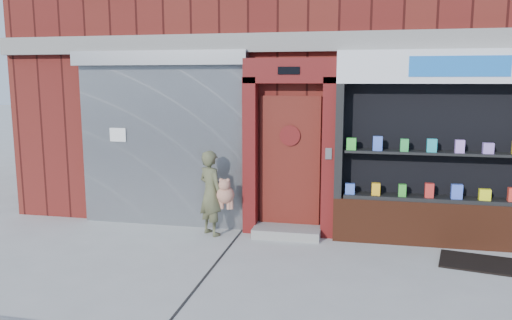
# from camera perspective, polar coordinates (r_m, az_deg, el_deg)

# --- Properties ---
(ground) EXTENTS (80.00, 80.00, 0.00)m
(ground) POSITION_cam_1_polar(r_m,az_deg,el_deg) (6.69, 7.93, -13.40)
(ground) COLOR #9E9E99
(ground) RESTS_ON ground
(building) EXTENTS (12.00, 8.16, 8.00)m
(building) POSITION_cam_1_polar(r_m,az_deg,el_deg) (12.26, 10.40, 15.75)
(building) COLOR #591814
(building) RESTS_ON ground
(shutter_bay) EXTENTS (3.10, 0.30, 3.04)m
(shutter_bay) POSITION_cam_1_polar(r_m,az_deg,el_deg) (8.81, -10.76, 3.54)
(shutter_bay) COLOR gray
(shutter_bay) RESTS_ON ground
(red_door_bay) EXTENTS (1.52, 0.58, 2.90)m
(red_door_bay) POSITION_cam_1_polar(r_m,az_deg,el_deg) (8.18, 3.82, 1.42)
(red_door_bay) COLOR #5D100F
(red_door_bay) RESTS_ON ground
(pharmacy_bay) EXTENTS (3.50, 0.41, 3.00)m
(pharmacy_bay) POSITION_cam_1_polar(r_m,az_deg,el_deg) (8.19, 21.35, 0.21)
(pharmacy_bay) COLOR #572614
(pharmacy_bay) RESTS_ON ground
(woman) EXTENTS (0.72, 0.58, 1.42)m
(woman) POSITION_cam_1_polar(r_m,az_deg,el_deg) (8.27, -4.99, -3.78)
(woman) COLOR brown
(woman) RESTS_ON ground
(doormat) EXTENTS (1.17, 0.93, 0.03)m
(doormat) POSITION_cam_1_polar(r_m,az_deg,el_deg) (7.81, 24.18, -10.69)
(doormat) COLOR black
(doormat) RESTS_ON ground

